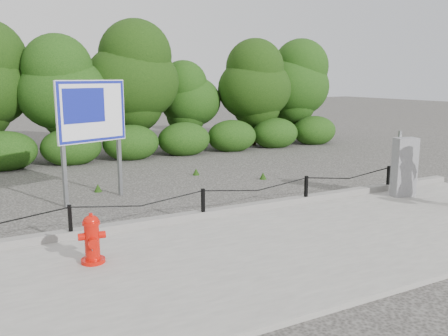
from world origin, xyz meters
The scene contains 8 objects.
ground centered at (0.00, 0.00, 0.00)m, with size 90.00×90.00×0.00m, color #2D2B28.
sidewalk centered at (0.00, -2.00, 0.04)m, with size 14.00×4.00×0.08m, color gray.
curb centered at (0.00, 0.05, 0.15)m, with size 14.00×0.22×0.14m, color slate.
chain_barrier centered at (0.00, 0.00, 0.46)m, with size 10.06×0.06×0.60m.
treeline centered at (0.04, 8.93, 2.58)m, with size 20.58×3.70×4.72m.
fire_hydrant centered at (-2.41, -1.23, 0.44)m, with size 0.41×0.42×0.76m.
utility_cabinet centered at (4.86, -0.57, 0.76)m, with size 0.57×0.43×1.50m.
advertising_sign centered at (-1.46, 2.62, 1.93)m, with size 1.63×0.67×2.73m.
Camera 1 is at (-3.85, -8.02, 2.80)m, focal length 38.00 mm.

